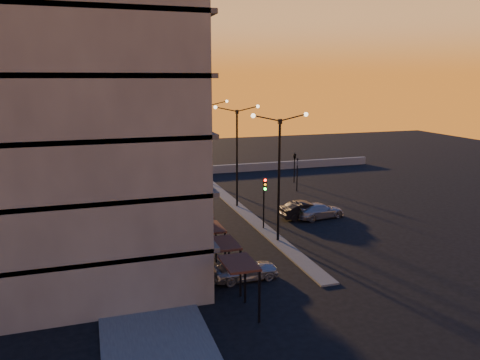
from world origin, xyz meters
The scene contains 14 objects.
ground centered at (0.00, 0.00, 0.00)m, with size 120.00×120.00×0.00m, color black.
sidewalk_west centered at (-10.50, 4.00, 0.06)m, with size 5.00×40.00×0.12m, color #4C4C4A.
median centered at (0.00, 10.00, 0.06)m, with size 1.20×36.00×0.12m, color #4C4C4A.
parapet centered at (2.00, 26.00, 0.50)m, with size 44.00×0.50×1.00m, color slate.
building centered at (-14.00, 0.03, 11.91)m, with size 14.35×17.08×25.00m.
streetlamp_near centered at (0.00, 0.00, 5.59)m, with size 4.32×0.32×9.51m.
streetlamp_mid centered at (0.00, 10.00, 5.59)m, with size 4.32×0.32×9.51m.
streetlamp_far centered at (0.00, 20.00, 5.59)m, with size 4.32×0.32×9.51m.
traffic_light_main centered at (0.00, 2.87, 2.89)m, with size 0.28×0.44×4.25m.
signal_east_a centered at (8.00, 14.00, 1.93)m, with size 0.13×0.16×3.60m.
signal_east_b centered at (9.50, 18.00, 3.10)m, with size 0.42×1.99×3.60m.
car_hatchback centered at (-4.49, -5.56, 0.69)m, with size 1.64×4.08×1.39m, color #9B9FA3.
car_sedan centered at (4.55, 4.78, 0.73)m, with size 1.55×4.44×1.46m, color black.
car_wagon centered at (5.72, 4.46, 0.66)m, with size 1.84×4.52×1.31m, color #9D9FA4.
Camera 1 is at (-12.85, -30.46, 11.89)m, focal length 35.00 mm.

